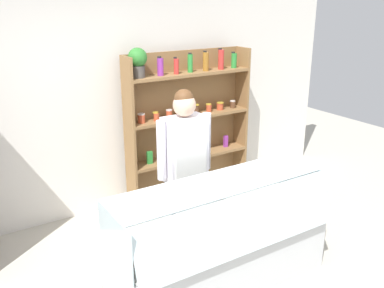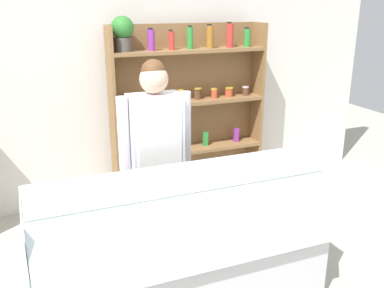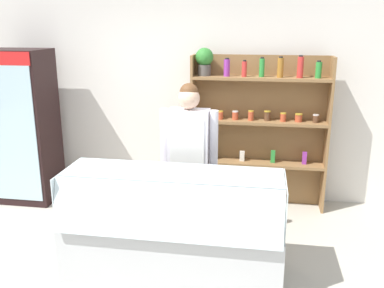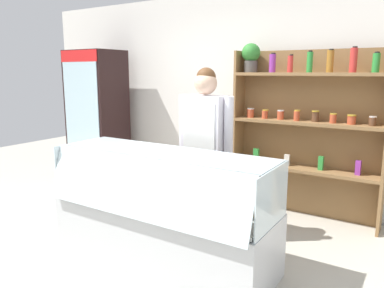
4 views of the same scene
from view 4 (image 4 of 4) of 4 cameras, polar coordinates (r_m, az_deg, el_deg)
name	(u,v)px [view 4 (image 4 of 4)]	position (r m, az deg, el deg)	size (l,w,h in m)	color
ground_plane	(140,258)	(3.63, -7.93, -16.78)	(12.00, 12.00, 0.00)	#B7B2A3
back_wall	(242,97)	(5.03, 7.56, 7.05)	(6.80, 0.10, 2.70)	white
drinks_fridge	(98,118)	(5.81, -14.20, 3.81)	(0.76, 0.61, 1.99)	black
shelving_unit	(303,122)	(4.47, 16.50, 3.20)	(1.69, 0.29, 2.02)	olive
deli_display_case	(162,228)	(3.43, -4.62, -12.65)	(2.03, 0.74, 1.01)	silver
shop_clerk	(205,138)	(3.74, 1.99, 0.85)	(0.61, 0.25, 1.73)	#2D2D38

